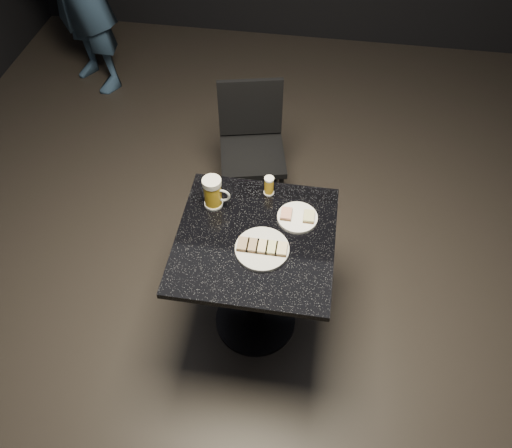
% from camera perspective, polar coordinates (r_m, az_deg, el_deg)
% --- Properties ---
extents(floor, '(6.00, 6.00, 0.00)m').
position_cam_1_polar(floor, '(2.83, -0.06, -10.93)').
color(floor, black).
rests_on(floor, ground).
extents(plate_large, '(0.24, 0.24, 0.01)m').
position_cam_1_polar(plate_large, '(2.15, 0.70, -2.86)').
color(plate_large, silver).
rests_on(plate_large, table).
extents(plate_small, '(0.18, 0.18, 0.01)m').
position_cam_1_polar(plate_small, '(2.27, 4.75, 0.75)').
color(plate_small, white).
rests_on(plate_small, table).
extents(table, '(0.70, 0.70, 0.75)m').
position_cam_1_polar(table, '(2.39, -0.07, -5.12)').
color(table, black).
rests_on(table, floor).
extents(beer_mug, '(0.13, 0.09, 0.16)m').
position_cam_1_polar(beer_mug, '(2.27, -4.92, 3.63)').
color(beer_mug, white).
rests_on(beer_mug, table).
extents(beer_tumbler, '(0.05, 0.05, 0.10)m').
position_cam_1_polar(beer_tumbler, '(2.34, 1.50, 4.41)').
color(beer_tumbler, silver).
rests_on(beer_tumbler, table).
extents(chair, '(0.45, 0.45, 0.86)m').
position_cam_1_polar(chair, '(3.01, -0.48, 9.27)').
color(chair, black).
rests_on(chair, floor).
extents(canapes_on_plate_large, '(0.21, 0.07, 0.02)m').
position_cam_1_polar(canapes_on_plate_large, '(2.14, 0.71, -2.60)').
color(canapes_on_plate_large, '#4C3521').
rests_on(canapes_on_plate_large, plate_large).
extents(canapes_on_plate_small, '(0.15, 0.07, 0.02)m').
position_cam_1_polar(canapes_on_plate_small, '(2.26, 4.77, 1.02)').
color(canapes_on_plate_small, '#4C3521').
rests_on(canapes_on_plate_small, plate_small).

